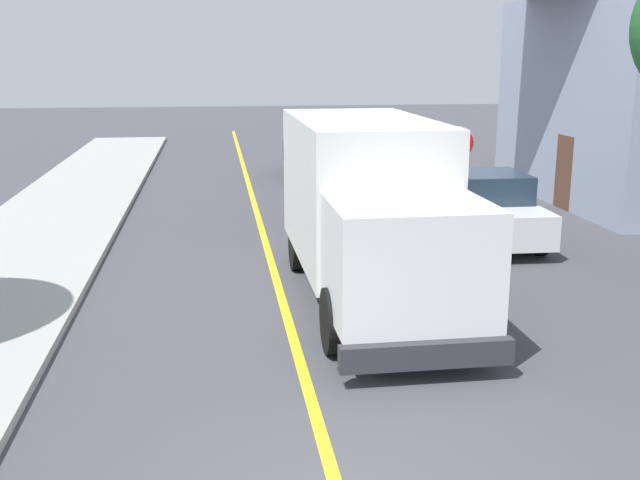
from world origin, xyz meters
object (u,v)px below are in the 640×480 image
object	(u,v)px
parked_car_mid	(311,154)
parked_van_across	(487,209)
stop_sign	(458,159)
box_truck	(369,202)
parked_car_near	(341,187)

from	to	relation	value
parked_car_mid	parked_van_across	size ratio (longest dim) A/B	1.00
parked_car_mid	stop_sign	world-z (taller)	stop_sign
box_truck	stop_sign	distance (m)	5.63
box_truck	stop_sign	bearing A→B (deg)	55.84
parked_car_near	stop_sign	size ratio (longest dim) A/B	1.68
box_truck	stop_sign	world-z (taller)	box_truck
parked_van_across	stop_sign	bearing A→B (deg)	117.20
box_truck	parked_car_near	distance (m)	7.38
box_truck	parked_van_across	xyz separation A→B (m)	(3.62, 3.75, -0.97)
stop_sign	parked_van_across	bearing A→B (deg)	-62.80
parked_car_mid	parked_car_near	bearing A→B (deg)	-90.71
stop_sign	box_truck	bearing A→B (deg)	-124.16
box_truck	parked_van_across	size ratio (longest dim) A/B	1.62
parked_car_mid	stop_sign	xyz separation A→B (m)	(2.34, -9.83, 1.06)
parked_car_near	parked_car_mid	size ratio (longest dim) A/B	1.00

